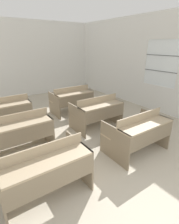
{
  "coord_description": "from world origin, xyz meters",
  "views": [
    {
      "loc": [
        -1.5,
        -0.3,
        2.03
      ],
      "look_at": [
        0.41,
        2.46,
        0.72
      ],
      "focal_mm": 28.0,
      "sensor_mm": 36.0,
      "label": 1
    }
  ],
  "objects": [
    {
      "name": "bench_third_left",
      "position": [
        -0.91,
        4.28,
        0.44
      ],
      "size": [
        1.18,
        0.77,
        0.82
      ],
      "color": "#81725B",
      "rests_on": "ground_plane"
    },
    {
      "name": "wall_back",
      "position": [
        0.0,
        7.02,
        1.45
      ],
      "size": [
        6.71,
        0.06,
        2.91
      ],
      "color": "silver",
      "rests_on": "ground_plane"
    },
    {
      "name": "bench_second_left",
      "position": [
        -0.9,
        2.98,
        0.44
      ],
      "size": [
        1.18,
        0.77,
        0.82
      ],
      "color": "#81725B",
      "rests_on": "ground_plane"
    },
    {
      "name": "bench_front_right",
      "position": [
        1.0,
        1.65,
        0.44
      ],
      "size": [
        1.18,
        0.77,
        0.82
      ],
      "color": "#7C6C55",
      "rests_on": "ground_plane"
    },
    {
      "name": "bench_front_left",
      "position": [
        -0.9,
        1.65,
        0.44
      ],
      "size": [
        1.18,
        0.77,
        0.82
      ],
      "color": "#7E6F58",
      "rests_on": "ground_plane"
    },
    {
      "name": "bench_second_right",
      "position": [
        1.0,
        2.98,
        0.44
      ],
      "size": [
        1.18,
        0.77,
        0.82
      ],
      "color": "#81715A",
      "rests_on": "ground_plane"
    },
    {
      "name": "bench_third_right",
      "position": [
        1.01,
        4.28,
        0.44
      ],
      "size": [
        1.18,
        0.77,
        0.82
      ],
      "color": "#81725B",
      "rests_on": "ground_plane"
    },
    {
      "name": "wall_right_with_window",
      "position": [
        3.33,
        3.53,
        1.45
      ],
      "size": [
        0.06,
        6.99,
        2.91
      ],
      "color": "silver",
      "rests_on": "ground_plane"
    }
  ]
}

